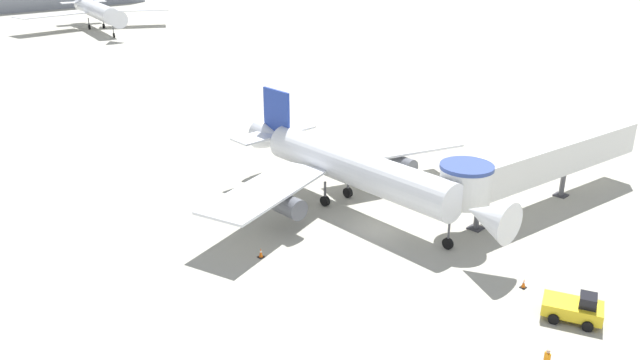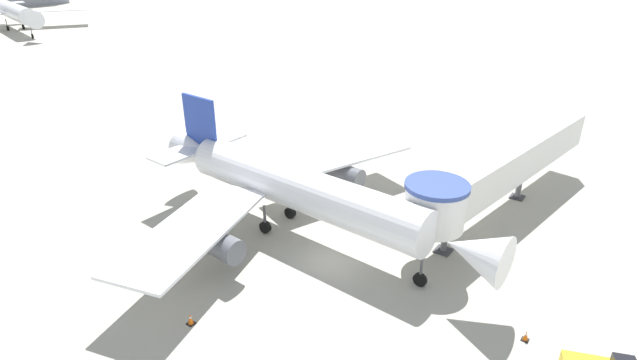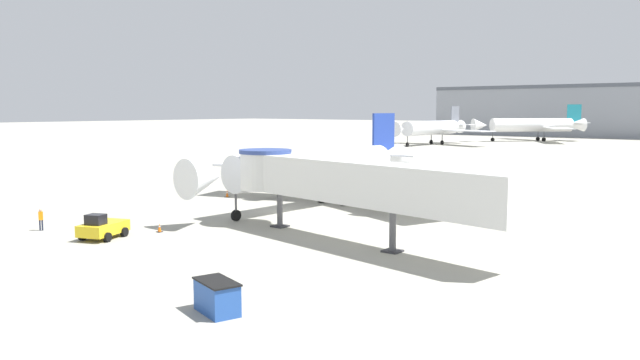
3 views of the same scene
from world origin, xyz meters
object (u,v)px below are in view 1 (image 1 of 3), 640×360
main_airplane (351,168)px  ground_crew_marshaller (547,360)px  traffic_cone_near_nose (524,284)px  background_jet_navy_tail (97,10)px  pushback_tug_yellow (574,308)px  jet_bridge (534,163)px  traffic_cone_port_wing (261,253)px

main_airplane → ground_crew_marshaller: bearing=-109.1°
traffic_cone_near_nose → ground_crew_marshaller: ground_crew_marshaller is taller
ground_crew_marshaller → background_jet_navy_tail: size_ratio=0.05×
main_airplane → pushback_tug_yellow: 21.32m
ground_crew_marshaller → background_jet_navy_tail: background_jet_navy_tail is taller
pushback_tug_yellow → traffic_cone_near_nose: bearing=51.9°
jet_bridge → pushback_tug_yellow: (-13.35, -9.86, -3.40)m
traffic_cone_near_nose → background_jet_navy_tail: background_jet_navy_tail is taller
traffic_cone_port_wing → ground_crew_marshaller: 20.98m
traffic_cone_port_wing → traffic_cone_near_nose: bearing=-58.5°
main_airplane → background_jet_navy_tail: (34.52, 112.45, 0.96)m
jet_bridge → ground_crew_marshaller: bearing=-141.1°
ground_crew_marshaller → traffic_cone_port_wing: bearing=35.7°
jet_bridge → pushback_tug_yellow: 16.94m
pushback_tug_yellow → traffic_cone_port_wing: 21.38m
jet_bridge → ground_crew_marshaller: 22.68m
pushback_tug_yellow → background_jet_navy_tail: 138.56m
traffic_cone_port_wing → background_jet_navy_tail: 122.68m
traffic_cone_port_wing → jet_bridge: bearing=-24.2°
traffic_cone_near_nose → background_jet_navy_tail: bearing=74.4°
jet_bridge → traffic_cone_port_wing: (-21.79, 9.78, -3.83)m
ground_crew_marshaller → traffic_cone_near_nose: bearing=-25.7°
jet_bridge → pushback_tug_yellow: jet_bridge is taller
main_airplane → background_jet_navy_tail: size_ratio=0.78×
traffic_cone_port_wing → ground_crew_marshaller: bearing=-83.8°
jet_bridge → main_airplane: bearing=143.0°
jet_bridge → ground_crew_marshaller: jet_bridge is taller
main_airplane → background_jet_navy_tail: background_jet_navy_tail is taller
traffic_cone_near_nose → main_airplane: bearing=84.7°
pushback_tug_yellow → traffic_cone_port_wing: pushback_tug_yellow is taller
main_airplane → jet_bridge: (10.57, -11.08, 0.53)m
traffic_cone_port_wing → pushback_tug_yellow: bearing=-66.8°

